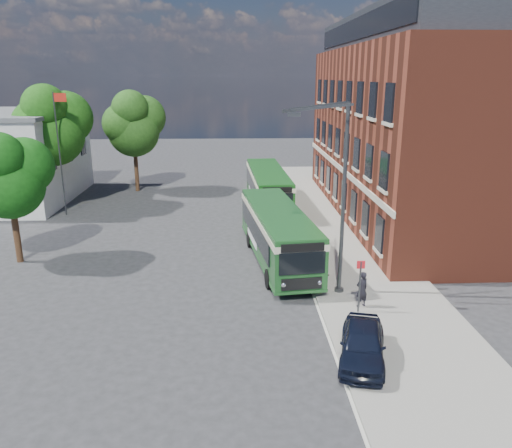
{
  "coord_description": "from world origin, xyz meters",
  "views": [
    {
      "loc": [
        0.29,
        -23.84,
        10.08
      ],
      "look_at": [
        1.4,
        2.56,
        2.2
      ],
      "focal_mm": 35.0,
      "sensor_mm": 36.0,
      "label": 1
    }
  ],
  "objects_px": {
    "bus_rear": "(268,185)",
    "parked_car": "(363,344)",
    "street_lamp": "(336,197)",
    "bus_front": "(278,230)"
  },
  "relations": [
    {
      "from": "bus_front",
      "to": "parked_car",
      "type": "xyz_separation_m",
      "value": [
        2.19,
        -10.57,
        -1.01
      ]
    },
    {
      "from": "street_lamp",
      "to": "bus_front",
      "type": "bearing_deg",
      "value": 116.26
    },
    {
      "from": "street_lamp",
      "to": "parked_car",
      "type": "distance_m",
      "value": 7.25
    },
    {
      "from": "bus_rear",
      "to": "parked_car",
      "type": "bearing_deg",
      "value": -85.04
    },
    {
      "from": "bus_front",
      "to": "bus_rear",
      "type": "bearing_deg",
      "value": 88.91
    },
    {
      "from": "bus_rear",
      "to": "parked_car",
      "type": "height_order",
      "value": "bus_rear"
    },
    {
      "from": "street_lamp",
      "to": "bus_rear",
      "type": "xyz_separation_m",
      "value": [
        -1.99,
        16.52,
        -2.96
      ]
    },
    {
      "from": "bus_front",
      "to": "bus_rear",
      "type": "height_order",
      "value": "same"
    },
    {
      "from": "bus_rear",
      "to": "parked_car",
      "type": "distance_m",
      "value": 22.69
    },
    {
      "from": "street_lamp",
      "to": "bus_rear",
      "type": "height_order",
      "value": "street_lamp"
    }
  ]
}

